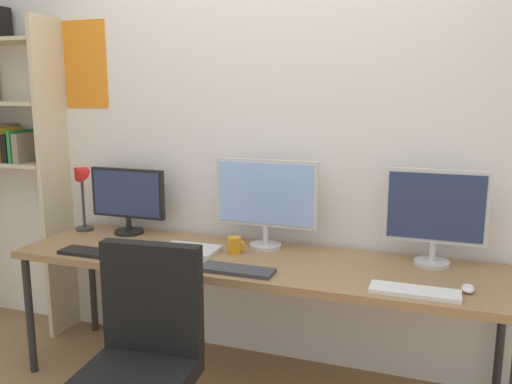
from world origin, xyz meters
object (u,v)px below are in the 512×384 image
(keyboard_left, at_px, (93,253))
(coffee_mug, at_px, (235,245))
(monitor_right, at_px, (435,212))
(desk_lamp, at_px, (80,183))
(laptop_closed, at_px, (189,250))
(monitor_center, at_px, (266,198))
(keyboard_right, at_px, (415,291))
(desk, at_px, (253,266))
(monitor_left, at_px, (128,198))
(keyboard_center, at_px, (237,270))
(computer_mouse, at_px, (468,289))

(keyboard_left, xyz_separation_m, coffee_mug, (0.72, 0.28, 0.04))
(monitor_right, relative_size, desk_lamp, 1.10)
(monitor_right, bearing_deg, coffee_mug, -171.14)
(desk_lamp, relative_size, laptop_closed, 1.43)
(monitor_center, bearing_deg, monitor_right, -0.00)
(coffee_mug, bearing_deg, monitor_center, 52.22)
(keyboard_left, height_order, coffee_mug, coffee_mug)
(desk_lamp, xyz_separation_m, keyboard_right, (2.05, -0.39, -0.30))
(desk, relative_size, monitor_right, 5.20)
(coffee_mug, bearing_deg, keyboard_left, -158.46)
(monitor_right, bearing_deg, desk, -166.73)
(keyboard_right, bearing_deg, desk, 164.69)
(monitor_left, relative_size, monitor_right, 0.99)
(monitor_left, distance_m, monitor_right, 1.80)
(monitor_right, xyz_separation_m, keyboard_center, (-0.90, -0.44, -0.27))
(computer_mouse, bearing_deg, keyboard_center, -174.61)
(computer_mouse, bearing_deg, coffee_mug, 171.22)
(desk_lamp, xyz_separation_m, keyboard_center, (1.21, -0.39, -0.30))
(monitor_center, height_order, coffee_mug, monitor_center)
(monitor_center, height_order, keyboard_left, monitor_center)
(desk, bearing_deg, monitor_center, 90.00)
(monitor_right, distance_m, computer_mouse, 0.46)
(keyboard_center, bearing_deg, keyboard_left, 180.00)
(monitor_right, bearing_deg, monitor_center, 180.00)
(keyboard_right, relative_size, coffee_mug, 3.65)
(desk_lamp, relative_size, coffee_mug, 4.32)
(monitor_center, height_order, laptop_closed, monitor_center)
(keyboard_center, distance_m, keyboard_right, 0.84)
(keyboard_left, height_order, keyboard_right, same)
(desk, relative_size, monitor_center, 4.42)
(monitor_center, height_order, keyboard_center, monitor_center)
(keyboard_left, distance_m, computer_mouse, 1.90)
(monitor_left, bearing_deg, keyboard_center, -26.17)
(monitor_right, relative_size, keyboard_left, 1.32)
(computer_mouse, height_order, coffee_mug, coffee_mug)
(desk, relative_size, desk_lamp, 5.73)
(monitor_center, xyz_separation_m, computer_mouse, (1.06, -0.34, -0.27))
(monitor_center, relative_size, keyboard_right, 1.53)
(coffee_mug, bearing_deg, desk, -23.10)
(monitor_right, xyz_separation_m, keyboard_right, (-0.06, -0.44, -0.27))
(keyboard_center, height_order, computer_mouse, computer_mouse)
(keyboard_right, relative_size, laptop_closed, 1.21)
(monitor_left, distance_m, keyboard_left, 0.50)
(monitor_left, relative_size, keyboard_left, 1.31)
(laptop_closed, bearing_deg, keyboard_left, -156.53)
(desk, bearing_deg, laptop_closed, -177.64)
(desk_lamp, bearing_deg, monitor_left, 9.87)
(desk, xyz_separation_m, monitor_left, (-0.90, 0.21, 0.27))
(monitor_left, height_order, keyboard_center, monitor_left)
(keyboard_right, xyz_separation_m, coffee_mug, (-0.96, 0.28, 0.04))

